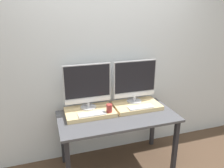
# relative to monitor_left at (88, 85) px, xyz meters

# --- Properties ---
(wall_back) EXTENTS (8.00, 0.04, 2.60)m
(wall_back) POSITION_rel_monitor_left_xyz_m (0.32, 0.21, 0.20)
(wall_back) COLOR silver
(wall_back) RESTS_ON ground_plane
(workbench) EXTENTS (1.46, 0.72, 0.75)m
(workbench) POSITION_rel_monitor_left_xyz_m (0.32, -0.22, -0.44)
(workbench) COLOR #47474C
(workbench) RESTS_ON ground_plane
(wooden_riser_left) EXTENTS (0.61, 0.39, 0.05)m
(wooden_riser_left) POSITION_rel_monitor_left_xyz_m (0.00, -0.08, -0.33)
(wooden_riser_left) COLOR #D6B77F
(wooden_riser_left) RESTS_ON workbench
(monitor_left) EXTENTS (0.59, 0.20, 0.57)m
(monitor_left) POSITION_rel_monitor_left_xyz_m (0.00, 0.00, 0.00)
(monitor_left) COLOR #B2B2B7
(monitor_left) RESTS_ON wooden_riser_left
(keyboard_left) EXTENTS (0.33, 0.12, 0.01)m
(keyboard_left) POSITION_rel_monitor_left_xyz_m (-0.00, -0.21, -0.29)
(keyboard_left) COLOR silver
(keyboard_left) RESTS_ON wooden_riser_left
(mug) EXTENTS (0.07, 0.07, 0.10)m
(mug) POSITION_rel_monitor_left_xyz_m (0.22, -0.21, -0.25)
(mug) COLOR #9E332D
(mug) RESTS_ON wooden_riser_left
(wooden_riser_right) EXTENTS (0.61, 0.39, 0.05)m
(wooden_riser_right) POSITION_rel_monitor_left_xyz_m (0.64, -0.08, -0.33)
(wooden_riser_right) COLOR #D6B77F
(wooden_riser_right) RESTS_ON workbench
(monitor_right) EXTENTS (0.59, 0.20, 0.57)m
(monitor_right) POSITION_rel_monitor_left_xyz_m (0.64, 0.00, 0.00)
(monitor_right) COLOR #B2B2B7
(monitor_right) RESTS_ON wooden_riser_right
(keyboard_right) EXTENTS (0.33, 0.12, 0.01)m
(keyboard_right) POSITION_rel_monitor_left_xyz_m (0.64, -0.21, -0.29)
(keyboard_right) COLOR silver
(keyboard_right) RESTS_ON wooden_riser_right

